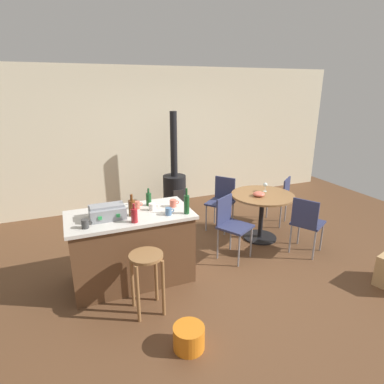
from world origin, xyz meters
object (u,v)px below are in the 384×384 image
Objects in this scene: dining_table at (262,205)px; bottle_0 at (134,215)px; bottle_3 at (187,204)px; folding_chair_left at (307,221)px; cup_2 at (137,205)px; toolbox at (107,212)px; wine_glass at (265,185)px; wood_stove at (175,187)px; serving_bowl at (259,194)px; bottle_1 at (132,207)px; cup_0 at (173,203)px; plastic_bucket at (189,337)px; kitchen_island at (132,247)px; folding_chair_right at (279,197)px; cup_4 at (85,224)px; cup_1 at (152,207)px; folding_chair_far at (231,222)px; bottle_2 at (149,199)px; folding_chair_near at (222,199)px; wooden_stool at (147,269)px; cup_3 at (169,211)px.

bottle_0 reaches higher than dining_table.
bottle_0 is at bearing -178.15° from bottle_3.
cup_2 reaches higher than folding_chair_left.
folding_chair_left is 8.11× the size of cup_2.
toolbox reaches higher than wine_glass.
serving_bowl is (0.76, -1.72, 0.29)m from wood_stove.
bottle_3 is at bearing 178.75° from folding_chair_left.
bottle_1 is at bearing -120.58° from wood_stove.
cup_0 reaches higher than plastic_bucket.
cup_2 is at bearing -174.13° from serving_bowl.
cup_0 is 0.40× the size of plastic_bucket.
toolbox is at bearing -176.01° from cup_0.
folding_chair_right is at bearing 15.27° from kitchen_island.
cup_4 is 1.55m from plastic_bucket.
folding_chair_far is at bearing 1.96° from cup_1.
cup_4 is (-1.14, 0.03, -0.07)m from bottle_3.
kitchen_island is 0.59m from bottle_0.
folding_chair_far is 0.46× the size of wood_stove.
serving_bowl is (2.03, 0.32, 0.33)m from kitchen_island.
wood_stove reaches higher than serving_bowl.
bottle_3 reaches higher than cup_4.
bottle_1 reaches higher than bottle_2.
wine_glass is (1.62, 0.74, -0.17)m from bottle_3.
folding_chair_left is at bearing -106.12° from folding_chair_right.
bottle_0 reaches higher than folding_chair_near.
wooden_stool is 0.73m from cup_3.
dining_table is at bearing 9.66° from toolbox.
folding_chair_right is 2.39m from bottle_3.
wood_stove is at bearing 122.23° from wine_glass.
kitchen_island reaches higher than folding_chair_far.
kitchen_island is at bearing 7.72° from toolbox.
kitchen_island is at bearing -170.94° from serving_bowl.
dining_table is at bearing 25.97° from wooden_stool.
plastic_bucket is at bearing -123.44° from folding_chair_near.
cup_2 is (0.12, 0.40, -0.04)m from bottle_0.
bottle_0 is 1.22× the size of serving_bowl.
dining_table is 3.27× the size of plastic_bucket.
kitchen_island is at bearing -147.52° from bottle_2.
kitchen_island is 1.71× the size of folding_chair_left.
bottle_0 is at bearing -163.14° from dining_table.
bottle_3 is at bearing -157.42° from dining_table.
folding_chair_near is at bearing 123.22° from dining_table.
plastic_bucket is at bearing -137.67° from serving_bowl.
cup_3 reaches higher than wooden_stool.
folding_chair_right is 2.55m from cup_3.
kitchen_island reaches higher than wine_glass.
bottle_3 reaches higher than folding_chair_left.
folding_chair_near is 7.30× the size of cup_0.
wooden_stool is at bearing -154.03° from dining_table.
toolbox is at bearing 172.20° from bottle_1.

